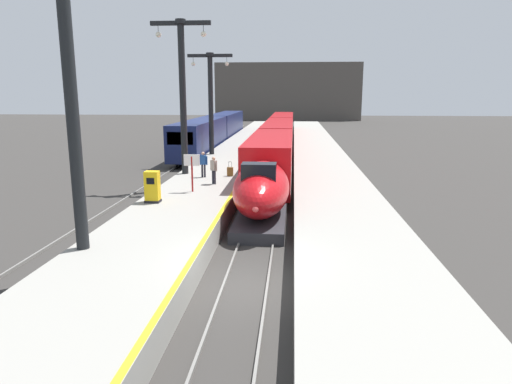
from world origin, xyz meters
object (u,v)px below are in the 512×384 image
object	(u,v)px
departure_info_board	(192,165)
station_column_near	(70,81)
station_column_mid	(182,84)
regional_train_adjacent	(215,130)
passenger_mid_platform	(214,168)
rolling_suitcase	(230,172)
highspeed_train_main	(278,139)
passenger_near_edge	(203,162)
ticket_machine_yellow	(152,188)
station_column_far	(211,94)

from	to	relation	value
departure_info_board	station_column_near	bearing A→B (deg)	-100.26
station_column_mid	regional_train_adjacent	bearing A→B (deg)	94.87
regional_train_adjacent	passenger_mid_platform	size ratio (longest dim) A/B	21.66
station_column_mid	rolling_suitcase	world-z (taller)	station_column_mid
highspeed_train_main	station_column_mid	bearing A→B (deg)	-110.60
passenger_mid_platform	passenger_near_edge	bearing A→B (deg)	115.22
regional_train_adjacent	rolling_suitcase	size ratio (longest dim) A/B	37.27
passenger_near_edge	departure_info_board	world-z (taller)	departure_info_board
passenger_mid_platform	ticket_machine_yellow	world-z (taller)	passenger_mid_platform
passenger_near_edge	ticket_machine_yellow	distance (m)	7.49
regional_train_adjacent	passenger_mid_platform	world-z (taller)	regional_train_adjacent
passenger_mid_platform	station_column_far	bearing A→B (deg)	100.49
station_column_mid	ticket_machine_yellow	size ratio (longest dim) A/B	6.37
station_column_mid	ticket_machine_yellow	xyz separation A→B (m)	(0.35, -8.68, -5.31)
passenger_near_edge	passenger_mid_platform	bearing A→B (deg)	-64.78
ticket_machine_yellow	regional_train_adjacent	bearing A→B (deg)	94.23
station_column_far	passenger_near_edge	xyz separation A→B (m)	(1.54, -11.92, -4.42)
station_column_far	passenger_mid_platform	bearing A→B (deg)	-79.51
station_column_mid	passenger_mid_platform	bearing A→B (deg)	-53.96
passenger_near_edge	passenger_mid_platform	size ratio (longest dim) A/B	1.00
station_column_far	ticket_machine_yellow	distance (m)	19.87
station_column_mid	rolling_suitcase	xyz separation A→B (m)	(3.25, -0.77, -5.75)
passenger_near_edge	passenger_mid_platform	world-z (taller)	same
regional_train_adjacent	station_column_mid	xyz separation A→B (m)	(2.20, -25.80, 4.98)
highspeed_train_main	regional_train_adjacent	size ratio (longest dim) A/B	1.57
ticket_machine_yellow	passenger_mid_platform	bearing A→B (deg)	65.67
passenger_near_edge	rolling_suitcase	world-z (taller)	passenger_near_edge
highspeed_train_main	station_column_far	world-z (taller)	station_column_far
station_column_near	passenger_near_edge	xyz separation A→B (m)	(1.54, 14.64, -4.84)
station_column_mid	station_column_far	xyz separation A→B (m)	(-0.00, 10.62, -0.64)
passenger_near_edge	rolling_suitcase	distance (m)	1.92
highspeed_train_main	station_column_mid	world-z (taller)	station_column_mid
highspeed_train_main	passenger_mid_platform	xyz separation A→B (m)	(-3.26, -19.32, 0.09)
rolling_suitcase	ticket_machine_yellow	bearing A→B (deg)	-110.13
passenger_near_edge	ticket_machine_yellow	xyz separation A→B (m)	(-1.19, -7.39, -0.25)
passenger_near_edge	highspeed_train_main	bearing A→B (deg)	75.62
rolling_suitcase	passenger_mid_platform	bearing A→B (deg)	-102.12
rolling_suitcase	departure_info_board	xyz separation A→B (m)	(-1.44, -5.18, 1.20)
passenger_mid_platform	station_column_near	bearing A→B (deg)	-102.09
station_column_near	station_column_far	xyz separation A→B (m)	(-0.00, 26.56, -0.42)
passenger_near_edge	regional_train_adjacent	bearing A→B (deg)	97.86
highspeed_train_main	passenger_near_edge	distance (m)	17.54
passenger_near_edge	departure_info_board	bearing A→B (deg)	-86.73
regional_train_adjacent	passenger_near_edge	distance (m)	27.36
ticket_machine_yellow	departure_info_board	xyz separation A→B (m)	(1.46, 2.74, 0.77)
station_column_far	passenger_mid_platform	world-z (taller)	station_column_far
highspeed_train_main	passenger_mid_platform	size ratio (longest dim) A/B	33.93
station_column_near	station_column_far	bearing A→B (deg)	90.00
station_column_near	ticket_machine_yellow	size ratio (longest dim) A/B	6.10
station_column_mid	departure_info_board	world-z (taller)	station_column_mid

